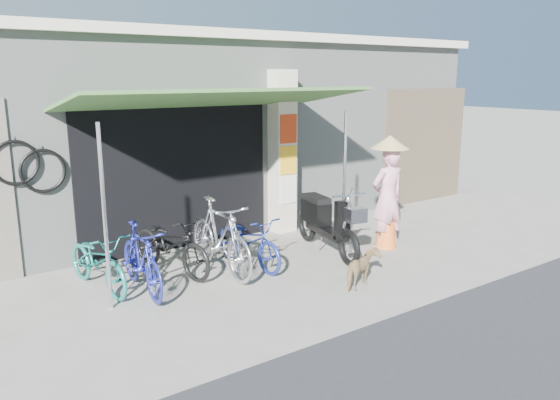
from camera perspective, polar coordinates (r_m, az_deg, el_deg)
ground at (r=8.14m, az=5.26°, el=-8.00°), size 80.00×80.00×0.00m
bicycle_shop at (r=11.98m, az=-10.63°, el=7.61°), size 12.30×5.30×3.66m
shop_pillar at (r=10.15m, az=0.16°, el=5.00°), size 0.42×0.44×3.00m
awning at (r=8.44m, az=-6.47°, el=10.24°), size 4.60×1.88×2.72m
neighbour_right at (r=13.09m, az=14.86°, el=5.48°), size 2.60×0.06×2.60m
bike_teal at (r=7.91m, az=-18.50°, el=-6.03°), size 0.79×1.66×0.84m
bike_blue at (r=7.63m, az=-14.27°, el=-6.01°), size 0.52×1.60×0.95m
bike_black at (r=8.28m, az=-11.32°, el=-4.53°), size 1.01×1.81×0.90m
bike_silver at (r=8.17m, az=-6.29°, el=-3.79°), size 0.56×1.87×1.12m
bike_navy at (r=8.43m, az=-3.27°, el=-4.28°), size 0.67×1.60×0.82m
street_dog at (r=7.71m, az=8.65°, el=-7.16°), size 0.70×0.50×0.54m
moped at (r=9.10m, az=4.76°, el=-2.29°), size 0.68×1.99×1.14m
nun at (r=9.39m, az=11.19°, el=0.65°), size 0.67×0.64×1.93m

